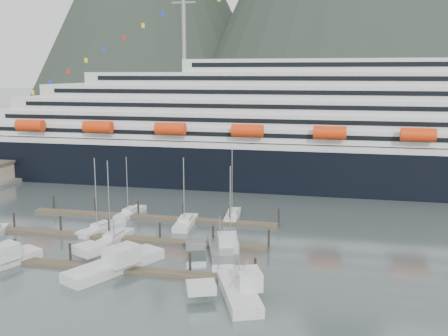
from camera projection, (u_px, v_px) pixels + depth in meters
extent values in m
plane|color=#4D5B5A|center=(145.00, 248.00, 82.50)|extent=(1600.00, 1600.00, 0.00)
cube|color=black|center=(322.00, 168.00, 129.11)|extent=(210.00, 28.00, 12.00)
cube|color=silver|center=(323.00, 142.00, 127.95)|extent=(205.80, 27.44, 1.50)
cube|color=silver|center=(344.00, 132.00, 126.39)|extent=(185.00, 26.00, 3.20)
cube|color=black|center=(344.00, 138.00, 113.84)|extent=(175.75, 0.20, 1.00)
cube|color=silver|center=(353.00, 119.00, 125.38)|extent=(180.00, 25.00, 3.20)
cube|color=black|center=(354.00, 123.00, 113.31)|extent=(171.00, 0.20, 1.00)
cube|color=silver|center=(362.00, 105.00, 124.38)|extent=(172.00, 24.00, 3.20)
cube|color=black|center=(364.00, 108.00, 112.79)|extent=(163.40, 0.20, 1.00)
cube|color=silver|center=(372.00, 92.00, 123.37)|extent=(160.00, 23.00, 3.20)
cube|color=black|center=(374.00, 93.00, 112.26)|extent=(152.00, 0.20, 1.00)
cube|color=silver|center=(381.00, 79.00, 122.38)|extent=(140.00, 22.00, 3.00)
cube|color=black|center=(385.00, 79.00, 111.75)|extent=(133.00, 0.20, 1.00)
cube|color=silver|center=(391.00, 66.00, 121.40)|extent=(95.00, 20.00, 3.00)
cube|color=black|center=(395.00, 64.00, 111.74)|extent=(90.25, 0.20, 1.00)
cylinder|color=gray|center=(184.00, 27.00, 130.58)|extent=(1.00, 1.00, 16.00)
cylinder|color=#ED360C|center=(30.00, 125.00, 128.07)|extent=(7.00, 2.80, 2.80)
cylinder|color=#ED360C|center=(98.00, 127.00, 124.16)|extent=(7.00, 2.80, 2.80)
cylinder|color=#ED360C|center=(170.00, 129.00, 120.24)|extent=(7.00, 2.80, 2.80)
cylinder|color=#ED360C|center=(247.00, 131.00, 116.32)|extent=(7.00, 2.80, 2.80)
cylinder|color=#ED360C|center=(330.00, 133.00, 112.40)|extent=(7.00, 2.80, 2.80)
cylinder|color=#ED360C|center=(418.00, 135.00, 108.49)|extent=(7.00, 2.80, 2.80)
cube|color=#3E3428|center=(86.00, 266.00, 73.95)|extent=(48.00, 2.00, 0.50)
cylinder|color=black|center=(15.00, 250.00, 77.41)|extent=(0.36, 0.36, 3.20)
cylinder|color=black|center=(70.00, 254.00, 75.45)|extent=(0.36, 0.36, 3.20)
cylinder|color=black|center=(129.00, 259.00, 73.49)|extent=(0.36, 0.36, 3.20)
cylinder|color=black|center=(190.00, 264.00, 71.53)|extent=(0.36, 0.36, 3.20)
cylinder|color=black|center=(255.00, 269.00, 69.57)|extent=(0.36, 0.36, 3.20)
cube|color=#3E3428|center=(123.00, 238.00, 86.42)|extent=(48.00, 2.00, 0.50)
cylinder|color=black|center=(14.00, 222.00, 91.84)|extent=(0.36, 0.36, 3.20)
cylinder|color=black|center=(61.00, 225.00, 89.88)|extent=(0.36, 0.36, 3.20)
cylinder|color=black|center=(109.00, 228.00, 87.92)|extent=(0.36, 0.36, 3.20)
cylinder|color=black|center=(160.00, 232.00, 85.96)|extent=(0.36, 0.36, 3.20)
cylinder|color=black|center=(213.00, 236.00, 84.01)|extent=(0.36, 0.36, 3.20)
cylinder|color=black|center=(269.00, 240.00, 82.05)|extent=(0.36, 0.36, 3.20)
cube|color=#3E3428|center=(151.00, 217.00, 98.89)|extent=(48.00, 2.00, 0.50)
cylinder|color=black|center=(54.00, 204.00, 104.31)|extent=(0.36, 0.36, 3.20)
cylinder|color=black|center=(95.00, 206.00, 102.35)|extent=(0.36, 0.36, 3.20)
cylinder|color=black|center=(138.00, 209.00, 100.40)|extent=(0.36, 0.36, 3.20)
cylinder|color=black|center=(183.00, 212.00, 98.44)|extent=(0.36, 0.36, 3.20)
cylinder|color=black|center=(230.00, 215.00, 96.48)|extent=(0.36, 0.36, 3.20)
cylinder|color=black|center=(279.00, 218.00, 94.52)|extent=(0.36, 0.36, 3.20)
cube|color=#B7B7B7|center=(114.00, 240.00, 85.68)|extent=(3.40, 9.95, 1.37)
cube|color=#B7B7B7|center=(113.00, 234.00, 85.53)|extent=(2.25, 3.58, 0.78)
cylinder|color=gray|center=(109.00, 200.00, 83.53)|extent=(0.16, 0.16, 12.64)
cube|color=#B7B7B7|center=(102.00, 230.00, 90.90)|extent=(5.63, 10.04, 1.43)
cube|color=#B7B7B7|center=(101.00, 225.00, 90.73)|extent=(3.02, 3.87, 0.82)
cylinder|color=gray|center=(96.00, 193.00, 88.88)|extent=(0.16, 0.16, 12.15)
cube|color=#B7B7B7|center=(130.00, 214.00, 101.37)|extent=(3.21, 9.48, 1.30)
cube|color=#B7B7B7|center=(130.00, 210.00, 101.22)|extent=(2.14, 3.41, 0.74)
cylinder|color=gray|center=(127.00, 185.00, 99.43)|extent=(0.15, 0.15, 10.73)
cube|color=#B7B7B7|center=(186.00, 224.00, 94.40)|extent=(3.59, 9.90, 1.51)
cube|color=#B7B7B7|center=(185.00, 219.00, 94.23)|extent=(2.43, 3.56, 0.86)
cylinder|color=gray|center=(184.00, 190.00, 92.29)|extent=(0.17, 0.17, 11.61)
cube|color=#B7B7B7|center=(232.00, 216.00, 99.50)|extent=(3.24, 9.58, 1.25)
cube|color=#B7B7B7|center=(233.00, 212.00, 99.36)|extent=(2.11, 3.45, 0.72)
cylinder|color=gray|center=(232.00, 182.00, 97.35)|extent=(0.14, 0.14, 12.59)
cube|color=#B7B7B7|center=(230.00, 243.00, 83.82)|extent=(4.82, 9.41, 1.41)
cube|color=#B7B7B7|center=(230.00, 238.00, 83.66)|extent=(2.75, 3.57, 0.80)
cylinder|color=gray|center=(230.00, 204.00, 81.74)|extent=(0.16, 0.16, 12.05)
cube|color=#B7B7B7|center=(1.00, 264.00, 74.62)|extent=(7.78, 11.84, 2.05)
cube|color=#B7B7B7|center=(5.00, 252.00, 73.62)|extent=(3.96, 4.24, 2.26)
cube|color=black|center=(4.00, 246.00, 73.47)|extent=(3.69, 3.95, 0.51)
cube|color=#B7B7B7|center=(115.00, 268.00, 73.08)|extent=(10.27, 15.58, 2.20)
cube|color=#B7B7B7|center=(89.00, 249.00, 76.42)|extent=(4.84, 4.68, 1.32)
cube|color=#B7B7B7|center=(122.00, 255.00, 71.74)|extent=(4.78, 5.50, 2.42)
cube|color=black|center=(122.00, 249.00, 71.59)|extent=(4.45, 5.12, 0.55)
cylinder|color=gray|center=(114.00, 240.00, 72.35)|extent=(0.18, 0.18, 5.50)
cube|color=#B7B7B7|center=(239.00, 295.00, 64.13)|extent=(7.94, 12.70, 2.04)
cube|color=#B7B7B7|center=(201.00, 287.00, 63.18)|extent=(4.21, 3.78, 1.22)
cube|color=#B7B7B7|center=(249.00, 279.00, 63.96)|extent=(4.01, 4.46, 2.24)
cube|color=black|center=(249.00, 273.00, 63.81)|extent=(3.73, 4.16, 0.51)
cylinder|color=gray|center=(239.00, 266.00, 63.46)|extent=(0.16, 0.16, 5.09)
cube|color=gray|center=(220.00, 251.00, 79.98)|extent=(6.11, 10.27, 1.78)
cube|color=gray|center=(196.00, 245.00, 79.44)|extent=(3.54, 2.99, 1.07)
cube|color=#B7B7B7|center=(226.00, 240.00, 79.78)|extent=(3.28, 3.56, 1.95)
cube|color=black|center=(226.00, 236.00, 79.65)|extent=(3.05, 3.32, 0.44)
cylinder|color=gray|center=(220.00, 231.00, 79.41)|extent=(0.14, 0.14, 4.44)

